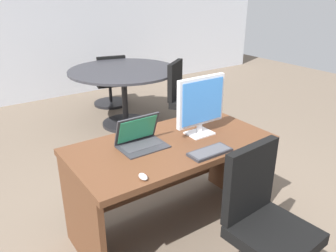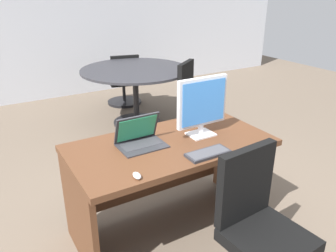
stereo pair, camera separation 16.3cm
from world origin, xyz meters
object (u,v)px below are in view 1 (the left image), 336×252
(laptop, at_px, (140,136))
(keyboard, at_px, (210,152))
(monitor, at_px, (201,103))
(office_chair, at_px, (265,235))
(desk, at_px, (168,165))
(desk_lamp, at_px, (191,92))
(meeting_chair_far, at_px, (186,105))
(meeting_table, at_px, (124,83))
(meeting_chair_near, at_px, (111,85))
(mouse, at_px, (143,177))

(laptop, bearing_deg, keyboard, -49.78)
(monitor, xyz_separation_m, office_chair, (-0.12, -0.80, -0.63))
(desk, relative_size, desk_lamp, 4.29)
(desk, height_order, monitor, monitor)
(keyboard, height_order, meeting_chair_far, meeting_chair_far)
(monitor, bearing_deg, desk_lamp, 65.45)
(desk, relative_size, meeting_chair_far, 1.59)
(meeting_table, height_order, meeting_chair_near, meeting_chair_near)
(keyboard, bearing_deg, meeting_table, 75.89)
(meeting_chair_near, bearing_deg, desk, -107.56)
(meeting_chair_far, bearing_deg, office_chair, -116.20)
(desk, relative_size, office_chair, 1.58)
(office_chair, bearing_deg, meeting_chair_near, 78.39)
(meeting_chair_near, xyz_separation_m, meeting_chair_far, (0.32, -1.59, 0.05))
(keyboard, xyz_separation_m, meeting_chair_near, (0.82, 3.32, -0.43))
(laptop, xyz_separation_m, meeting_chair_far, (1.47, 1.33, -0.44))
(laptop, height_order, keyboard, laptop)
(keyboard, height_order, desk_lamp, desk_lamp)
(desk, xyz_separation_m, monitor, (0.28, -0.05, 0.47))
(desk, height_order, meeting_chair_near, meeting_chair_near)
(desk, height_order, meeting_table, meeting_table)
(desk_lamp, xyz_separation_m, meeting_table, (0.33, 1.87, -0.40))
(desk, distance_m, desk_lamp, 0.66)
(laptop, xyz_separation_m, office_chair, (0.37, -0.90, -0.44))
(desk, relative_size, meeting_chair_near, 1.80)
(monitor, height_order, office_chair, monitor)
(keyboard, relative_size, desk_lamp, 0.90)
(monitor, height_order, meeting_chair_near, monitor)
(laptop, bearing_deg, monitor, -11.85)
(monitor, height_order, mouse, monitor)
(keyboard, bearing_deg, desk, 109.54)
(laptop, relative_size, meeting_chair_near, 0.40)
(desk, xyz_separation_m, keyboard, (0.12, -0.34, 0.22))
(meeting_table, bearing_deg, monitor, -102.06)
(meeting_table, bearing_deg, keyboard, -104.11)
(laptop, xyz_separation_m, desk_lamp, (0.62, 0.18, 0.18))
(office_chair, distance_m, meeting_table, 3.02)
(monitor, bearing_deg, mouse, -155.98)
(desk, relative_size, laptop, 4.47)
(meeting_chair_far, bearing_deg, mouse, -133.97)
(mouse, relative_size, meeting_chair_far, 0.08)
(desk_lamp, bearing_deg, keyboard, -116.28)
(keyboard, bearing_deg, meeting_chair_near, 76.11)
(mouse, bearing_deg, monitor, 24.02)
(meeting_chair_near, bearing_deg, laptop, -111.56)
(office_chair, distance_m, meeting_chair_far, 2.50)
(meeting_chair_far, bearing_deg, keyboard, -123.29)
(desk, distance_m, laptop, 0.35)
(laptop, height_order, office_chair, laptop)
(desk_lamp, bearing_deg, mouse, -144.43)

